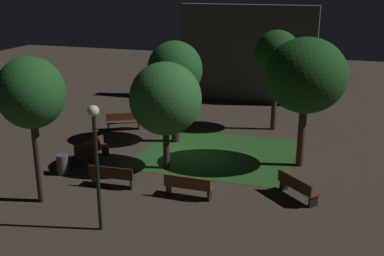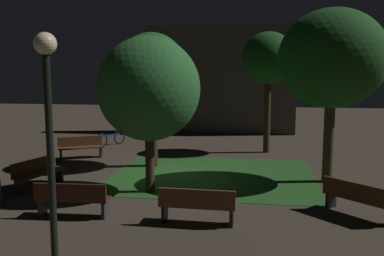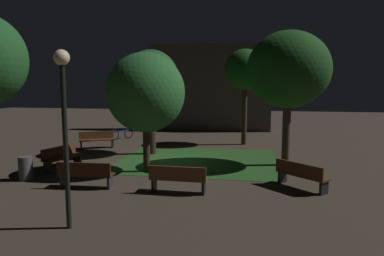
{
  "view_description": "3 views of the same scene",
  "coord_description": "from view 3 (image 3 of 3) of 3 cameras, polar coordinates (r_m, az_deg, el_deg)",
  "views": [
    {
      "loc": [
        6.52,
        -19.21,
        7.78
      ],
      "look_at": [
        0.39,
        0.02,
        1.36
      ],
      "focal_mm": 44.29,
      "sensor_mm": 36.0,
      "label": 1
    },
    {
      "loc": [
        2.9,
        -13.37,
        3.54
      ],
      "look_at": [
        0.67,
        0.68,
        1.63
      ],
      "focal_mm": 39.09,
      "sensor_mm": 36.0,
      "label": 2
    },
    {
      "loc": [
        3.84,
        -14.5,
        3.41
      ],
      "look_at": [
        1.3,
        -0.18,
        1.56
      ],
      "focal_mm": 33.0,
      "sensor_mm": 36.0,
      "label": 3
    }
  ],
  "objects": [
    {
      "name": "lamp_post_near_wall",
      "position": [
        8.53,
        -20.0,
        3.12
      ],
      "size": [
        0.36,
        0.36,
        4.16
      ],
      "color": "black",
      "rests_on": "ground"
    },
    {
      "name": "tree_left_canopy",
      "position": [
        19.76,
        8.59,
        9.16
      ],
      "size": [
        2.28,
        2.28,
        5.28
      ],
      "color": "#38281C",
      "rests_on": "ground"
    },
    {
      "name": "bench_near_trees",
      "position": [
        15.2,
        -20.32,
        -4.33
      ],
      "size": [
        0.92,
        1.86,
        0.88
      ],
      "color": "#512D19",
      "rests_on": "ground"
    },
    {
      "name": "bicycle",
      "position": [
        21.98,
        -11.3,
        -0.92
      ],
      "size": [
        0.95,
        1.51,
        0.93
      ],
      "color": "black",
      "rests_on": "ground"
    },
    {
      "name": "ground_plane",
      "position": [
        15.39,
        -4.7,
        -5.59
      ],
      "size": [
        60.0,
        60.0,
        0.0
      ],
      "primitive_type": "plane",
      "color": "#3D3328"
    },
    {
      "name": "bench_path_side",
      "position": [
        12.11,
        -16.86,
        -7.09
      ],
      "size": [
        1.82,
        0.58,
        0.88
      ],
      "color": "#422314",
      "rests_on": "ground"
    },
    {
      "name": "bench_front_left",
      "position": [
        19.31,
        -15.15,
        -1.74
      ],
      "size": [
        1.8,
        1.3,
        0.88
      ],
      "color": "#512D19",
      "rests_on": "ground"
    },
    {
      "name": "building_wall_backdrop",
      "position": [
        25.68,
        2.87,
        6.54
      ],
      "size": [
        8.77,
        0.8,
        6.2
      ],
      "primitive_type": "cube",
      "color": "#4C4742",
      "rests_on": "ground"
    },
    {
      "name": "bench_by_lamp",
      "position": [
        11.08,
        -2.27,
        -8.1
      ],
      "size": [
        1.81,
        0.51,
        0.88
      ],
      "color": "brown",
      "rests_on": "ground"
    },
    {
      "name": "tree_tall_center",
      "position": [
        13.51,
        -7.51,
        5.66
      ],
      "size": [
        2.98,
        2.98,
        4.58
      ],
      "color": "#38281C",
      "rests_on": "ground"
    },
    {
      "name": "tree_back_right",
      "position": [
        16.97,
        -6.66,
        7.72
      ],
      "size": [
        2.64,
        2.64,
        4.99
      ],
      "color": "#2D2116",
      "rests_on": "ground"
    },
    {
      "name": "bench_front_right",
      "position": [
        12.04,
        17.18,
        -7.18
      ],
      "size": [
        1.64,
        1.59,
        0.88
      ],
      "color": "#512D19",
      "rests_on": "ground"
    },
    {
      "name": "tree_lawn_side",
      "position": [
        14.99,
        15.31,
        9.03
      ],
      "size": [
        3.37,
        3.37,
        5.53
      ],
      "color": "#423021",
      "rests_on": "ground"
    },
    {
      "name": "grass_lawn",
      "position": [
        15.73,
        0.88,
        -5.26
      ],
      "size": [
        6.88,
        5.96,
        0.01
      ],
      "primitive_type": "cube",
      "color": "#23511E",
      "rests_on": "ground"
    },
    {
      "name": "trash_bin",
      "position": [
        13.86,
        -25.3,
        -5.92
      ],
      "size": [
        0.48,
        0.48,
        0.84
      ],
      "primitive_type": "cylinder",
      "color": "#4C4C4C",
      "rests_on": "ground"
    }
  ]
}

